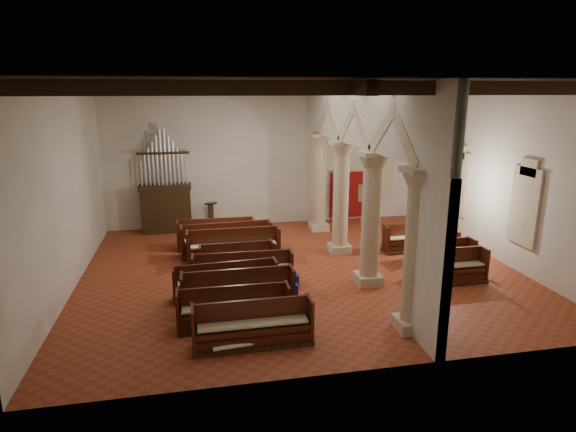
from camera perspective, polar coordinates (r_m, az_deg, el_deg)
The scene contains 33 objects.
floor at distance 16.02m, azimuth 1.49°, elevation -6.43°, with size 14.00×14.00×0.00m, color brown.
ceiling at distance 14.94m, azimuth 1.64°, elevation 15.56°, with size 14.00×14.00×0.00m, color black.
wall_back at distance 21.02m, azimuth -2.07°, elevation 7.12°, with size 14.00×0.02×6.00m, color silver.
wall_front at distance 9.60m, azimuth 9.49°, elevation -2.32°, with size 14.00×0.02×6.00m, color silver.
wall_left at distance 15.28m, azimuth -25.01°, elevation 2.86°, with size 0.02×12.00×6.00m, color silver.
wall_right at distance 18.06m, azimuth 23.85°, elevation 4.62°, with size 0.02×12.00×6.00m, color silver.
ceiling_beams at distance 14.94m, azimuth 1.64°, elevation 14.87°, with size 13.80×11.80×0.30m, color #342110, non-canonical shape.
arcade at distance 15.60m, azimuth 8.08°, elevation 6.41°, with size 0.90×11.90×6.00m.
window_right_a at distance 17.02m, azimuth 26.35°, elevation 1.03°, with size 0.03×1.00×2.20m, color #2C654F.
window_right_b at distance 20.25m, azimuth 19.58°, elevation 3.69°, with size 0.03×1.00×2.20m, color #2C654F.
window_back at distance 22.45m, azimuth 10.71°, elevation 5.30°, with size 1.00×0.03×2.20m, color #2C654F.
pipe_organ at distance 20.58m, azimuth -14.27°, elevation 1.90°, with size 2.10×0.85×4.40m.
lectern at distance 20.75m, azimuth -9.12°, elevation -0.17°, with size 0.53×0.54×1.24m.
dossal_curtain at distance 22.08m, azimuth 7.02°, elevation 2.55°, with size 1.80×0.07×2.17m.
processional_banner at distance 20.65m, azimuth 8.92°, elevation 0.46°, with size 0.45×0.57×2.09m.
hymnal_box_a at distance 11.79m, azimuth -1.36°, elevation -13.16°, with size 0.34×0.27×0.34m, color #1A169D.
hymnal_box_b at distance 13.85m, azimuth 0.44°, elevation -8.74°, with size 0.33×0.27×0.33m, color navy.
hymnal_box_c at distance 14.66m, azimuth 0.76°, elevation -7.49°, with size 0.28×0.22×0.28m, color navy.
tube_heater_a at distance 11.35m, azimuth -6.17°, elevation -15.05°, with size 0.10×0.10×1.04m, color white.
tube_heater_b at distance 12.73m, azimuth -5.64°, elevation -11.56°, with size 0.09×0.09×0.91m, color white.
nave_pew_0 at distance 11.51m, azimuth -4.17°, elevation -13.45°, with size 2.79×0.73×1.06m.
nave_pew_1 at distance 12.39m, azimuth -6.42°, elevation -11.43°, with size 2.81×0.72×1.03m.
nave_pew_2 at distance 13.16m, azimuth -5.88°, elevation -9.61°, with size 3.01×0.77×1.13m.
nave_pew_3 at distance 14.05m, azimuth -7.36°, elevation -8.23°, with size 3.00×0.84×1.01m.
nave_pew_4 at distance 14.84m, azimuth -5.37°, elevation -6.89°, with size 3.07×0.76×1.00m.
nave_pew_5 at distance 15.86m, azimuth -6.05°, elevation -5.51°, with size 2.44×0.71×0.96m.
nave_pew_6 at distance 16.81m, azimuth -6.43°, elevation -4.12°, with size 3.20×0.77×1.15m.
nave_pew_7 at distance 17.52m, azimuth -7.26°, elevation -3.35°, with size 3.27×0.96×1.15m.
nave_pew_8 at distance 18.33m, azimuth -8.51°, elevation -2.63°, with size 2.87×0.74×1.10m.
aisle_pew_0 at distance 15.86m, azimuth 19.45°, elevation -6.13°, with size 1.77×0.72×1.06m.
aisle_pew_1 at distance 16.69m, azimuth 18.40°, elevation -5.01°, with size 1.79×0.80×1.06m.
aisle_pew_2 at distance 17.59m, azimuth 16.83°, elevation -3.93°, with size 1.75×0.74×1.01m.
aisle_pew_3 at distance 18.29m, azimuth 14.17°, elevation -3.03°, with size 1.93×0.72×1.02m.
Camera 1 is at (-3.31, -14.57, 5.78)m, focal length 30.00 mm.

